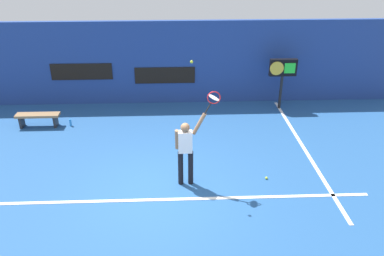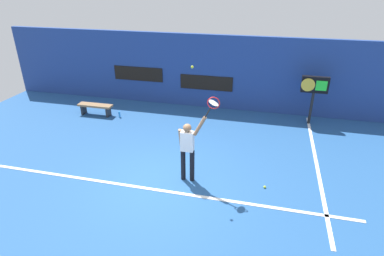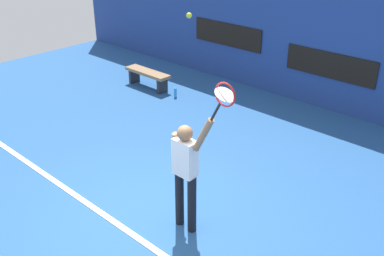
{
  "view_description": "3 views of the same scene",
  "coord_description": "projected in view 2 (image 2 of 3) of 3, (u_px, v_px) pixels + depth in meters",
  "views": [
    {
      "loc": [
        0.41,
        -8.01,
        5.62
      ],
      "look_at": [
        0.77,
        0.54,
        1.43
      ],
      "focal_mm": 36.53,
      "sensor_mm": 36.0,
      "label": 1
    },
    {
      "loc": [
        2.49,
        -6.9,
        5.12
      ],
      "look_at": [
        0.57,
        0.9,
        1.29
      ],
      "focal_mm": 30.06,
      "sensor_mm": 36.0,
      "label": 2
    },
    {
      "loc": [
        4.34,
        -3.62,
        4.33
      ],
      "look_at": [
        0.48,
        0.55,
        1.52
      ],
      "focal_mm": 41.94,
      "sensor_mm": 36.0,
      "label": 3
    }
  ],
  "objects": [
    {
      "name": "court_sideline",
      "position": [
        316.0,
        163.0,
        9.64
      ],
      "size": [
        0.1,
        7.0,
        0.01
      ],
      "primitive_type": "cube",
      "color": "white",
      "rests_on": "ground_plane"
    },
    {
      "name": "sponsor_banner_portside",
      "position": [
        138.0,
        74.0,
        13.88
      ],
      "size": [
        2.2,
        0.03,
        0.6
      ],
      "primitive_type": "cube",
      "color": "black"
    },
    {
      "name": "tennis_ball",
      "position": [
        192.0,
        67.0,
        7.43
      ],
      "size": [
        0.07,
        0.07,
        0.07
      ],
      "primitive_type": "sphere",
      "color": "#CCE033"
    },
    {
      "name": "court_bench",
      "position": [
        95.0,
        107.0,
        12.86
      ],
      "size": [
        1.4,
        0.36,
        0.45
      ],
      "color": "olive",
      "rests_on": "ground_plane"
    },
    {
      "name": "water_bottle",
      "position": [
        119.0,
        114.0,
        12.74
      ],
      "size": [
        0.07,
        0.07,
        0.24
      ],
      "primitive_type": "cylinder",
      "color": "#338CD8",
      "rests_on": "ground_plane"
    },
    {
      "name": "back_wall",
      "position": [
        207.0,
        72.0,
        13.22
      ],
      "size": [
        18.0,
        0.2,
        3.03
      ],
      "primitive_type": "cube",
      "color": "navy",
      "rests_on": "ground_plane"
    },
    {
      "name": "ground_plane",
      "position": [
        164.0,
        182.0,
        8.79
      ],
      "size": [
        18.0,
        18.0,
        0.0
      ],
      "primitive_type": "plane",
      "color": "#23518C"
    },
    {
      "name": "tennis_racket",
      "position": [
        213.0,
        104.0,
        7.77
      ],
      "size": [
        0.43,
        0.27,
        0.62
      ],
      "color": "black"
    },
    {
      "name": "court_baseline",
      "position": [
        159.0,
        190.0,
        8.44
      ],
      "size": [
        10.0,
        0.1,
        0.01
      ],
      "primitive_type": "cube",
      "color": "white",
      "rests_on": "ground_plane"
    },
    {
      "name": "tennis_player",
      "position": [
        188.0,
        147.0,
        8.47
      ],
      "size": [
        0.75,
        0.31,
        1.95
      ],
      "color": "black",
      "rests_on": "ground_plane"
    },
    {
      "name": "scoreboard_clock",
      "position": [
        314.0,
        87.0,
        11.63
      ],
      "size": [
        0.96,
        0.2,
        1.84
      ],
      "color": "black",
      "rests_on": "ground_plane"
    },
    {
      "name": "spare_ball",
      "position": [
        265.0,
        187.0,
        8.52
      ],
      "size": [
        0.07,
        0.07,
        0.07
      ],
      "primitive_type": "sphere",
      "color": "#CCE033",
      "rests_on": "ground_plane"
    },
    {
      "name": "sponsor_banner_center",
      "position": [
        206.0,
        83.0,
        13.31
      ],
      "size": [
        2.2,
        0.03,
        0.6
      ],
      "primitive_type": "cube",
      "color": "black"
    }
  ]
}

